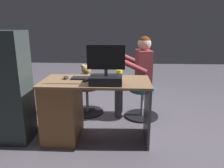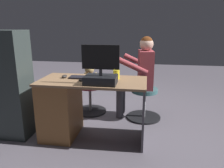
{
  "view_description": "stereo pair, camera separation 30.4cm",
  "coord_description": "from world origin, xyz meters",
  "px_view_note": "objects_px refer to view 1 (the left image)",
  "views": [
    {
      "loc": [
        -0.33,
        2.9,
        1.4
      ],
      "look_at": [
        -0.17,
        -0.03,
        0.59
      ],
      "focal_mm": 35.29,
      "sensor_mm": 36.0,
      "label": 1
    },
    {
      "loc": [
        -0.63,
        2.87,
        1.4
      ],
      "look_at": [
        -0.17,
        -0.03,
        0.59
      ],
      "focal_mm": 35.29,
      "sensor_mm": 36.0,
      "label": 2
    }
  ],
  "objects_px": {
    "desk": "(70,108)",
    "office_chair_teddy": "(87,97)",
    "monitor": "(106,74)",
    "keyboard": "(89,78)",
    "computer_mouse": "(66,77)",
    "cup": "(119,74)",
    "tv_remote": "(87,80)",
    "person": "(138,71)",
    "teddy_bear": "(87,75)",
    "visitor_chair": "(142,101)"
  },
  "relations": [
    {
      "from": "cup",
      "to": "teddy_bear",
      "type": "distance_m",
      "value": 0.9
    },
    {
      "from": "monitor",
      "to": "visitor_chair",
      "type": "bearing_deg",
      "value": -119.77
    },
    {
      "from": "office_chair_teddy",
      "to": "desk",
      "type": "bearing_deg",
      "value": 84.49
    },
    {
      "from": "tv_remote",
      "to": "person",
      "type": "height_order",
      "value": "person"
    },
    {
      "from": "teddy_bear",
      "to": "keyboard",
      "type": "bearing_deg",
      "value": 101.97
    },
    {
      "from": "teddy_bear",
      "to": "visitor_chair",
      "type": "distance_m",
      "value": 0.95
    },
    {
      "from": "teddy_bear",
      "to": "computer_mouse",
      "type": "bearing_deg",
      "value": 81.03
    },
    {
      "from": "monitor",
      "to": "keyboard",
      "type": "distance_m",
      "value": 0.33
    },
    {
      "from": "desk",
      "to": "monitor",
      "type": "relative_size",
      "value": 2.96
    },
    {
      "from": "monitor",
      "to": "keyboard",
      "type": "bearing_deg",
      "value": -44.53
    },
    {
      "from": "office_chair_teddy",
      "to": "visitor_chair",
      "type": "bearing_deg",
      "value": 172.78
    },
    {
      "from": "keyboard",
      "to": "monitor",
      "type": "bearing_deg",
      "value": 135.47
    },
    {
      "from": "monitor",
      "to": "keyboard",
      "type": "xyz_separation_m",
      "value": [
        0.23,
        -0.22,
        -0.1
      ]
    },
    {
      "from": "tv_remote",
      "to": "office_chair_teddy",
      "type": "height_order",
      "value": "tv_remote"
    },
    {
      "from": "keyboard",
      "to": "office_chair_teddy",
      "type": "xyz_separation_m",
      "value": [
        0.16,
        -0.73,
        -0.5
      ]
    },
    {
      "from": "computer_mouse",
      "to": "office_chair_teddy",
      "type": "distance_m",
      "value": 0.91
    },
    {
      "from": "desk",
      "to": "cup",
      "type": "xyz_separation_m",
      "value": [
        -0.6,
        -0.11,
        0.4
      ]
    },
    {
      "from": "computer_mouse",
      "to": "tv_remote",
      "type": "height_order",
      "value": "computer_mouse"
    },
    {
      "from": "monitor",
      "to": "desk",
      "type": "bearing_deg",
      "value": -17.97
    },
    {
      "from": "monitor",
      "to": "cup",
      "type": "bearing_deg",
      "value": -118.65
    },
    {
      "from": "person",
      "to": "visitor_chair",
      "type": "bearing_deg",
      "value": 172.78
    },
    {
      "from": "computer_mouse",
      "to": "cup",
      "type": "relative_size",
      "value": 0.87
    },
    {
      "from": "visitor_chair",
      "to": "person",
      "type": "xyz_separation_m",
      "value": [
        0.08,
        -0.01,
        0.47
      ]
    },
    {
      "from": "visitor_chair",
      "to": "person",
      "type": "relative_size",
      "value": 0.42
    },
    {
      "from": "person",
      "to": "cup",
      "type": "bearing_deg",
      "value": 66.21
    },
    {
      "from": "visitor_chair",
      "to": "computer_mouse",
      "type": "bearing_deg",
      "value": 32.9
    },
    {
      "from": "computer_mouse",
      "to": "office_chair_teddy",
      "type": "bearing_deg",
      "value": -99.09
    },
    {
      "from": "desk",
      "to": "visitor_chair",
      "type": "xyz_separation_m",
      "value": [
        -0.95,
        -0.7,
        -0.14
      ]
    },
    {
      "from": "tv_remote",
      "to": "office_chair_teddy",
      "type": "bearing_deg",
      "value": -56.76
    },
    {
      "from": "desk",
      "to": "office_chair_teddy",
      "type": "distance_m",
      "value": 0.82
    },
    {
      "from": "computer_mouse",
      "to": "office_chair_teddy",
      "type": "relative_size",
      "value": 0.19
    },
    {
      "from": "monitor",
      "to": "tv_remote",
      "type": "bearing_deg",
      "value": -29.44
    },
    {
      "from": "keyboard",
      "to": "cup",
      "type": "xyz_separation_m",
      "value": [
        -0.37,
        -0.03,
        0.04
      ]
    },
    {
      "from": "office_chair_teddy",
      "to": "cup",
      "type": "bearing_deg",
      "value": 126.72
    },
    {
      "from": "keyboard",
      "to": "cup",
      "type": "bearing_deg",
      "value": -174.9
    },
    {
      "from": "office_chair_teddy",
      "to": "teddy_bear",
      "type": "distance_m",
      "value": 0.36
    },
    {
      "from": "monitor",
      "to": "person",
      "type": "xyz_separation_m",
      "value": [
        -0.4,
        -0.86,
        -0.14
      ]
    },
    {
      "from": "computer_mouse",
      "to": "teddy_bear",
      "type": "relative_size",
      "value": 0.3
    },
    {
      "from": "computer_mouse",
      "to": "person",
      "type": "relative_size",
      "value": 0.08
    },
    {
      "from": "monitor",
      "to": "teddy_bear",
      "type": "bearing_deg",
      "value": -68.34
    },
    {
      "from": "office_chair_teddy",
      "to": "teddy_bear",
      "type": "bearing_deg",
      "value": -90.0
    },
    {
      "from": "teddy_bear",
      "to": "person",
      "type": "xyz_separation_m",
      "value": [
        -0.79,
        0.11,
        0.11
      ]
    },
    {
      "from": "office_chair_teddy",
      "to": "tv_remote",
      "type": "bearing_deg",
      "value": 100.45
    },
    {
      "from": "desk",
      "to": "person",
      "type": "relative_size",
      "value": 1.04
    },
    {
      "from": "computer_mouse",
      "to": "teddy_bear",
      "type": "xyz_separation_m",
      "value": [
        -0.12,
        -0.76,
        -0.15
      ]
    },
    {
      "from": "keyboard",
      "to": "office_chair_teddy",
      "type": "bearing_deg",
      "value": -77.86
    },
    {
      "from": "computer_mouse",
      "to": "teddy_bear",
      "type": "distance_m",
      "value": 0.78
    },
    {
      "from": "monitor",
      "to": "visitor_chair",
      "type": "xyz_separation_m",
      "value": [
        -0.48,
        -0.85,
        -0.61
      ]
    },
    {
      "from": "cup",
      "to": "person",
      "type": "xyz_separation_m",
      "value": [
        -0.27,
        -0.6,
        -0.08
      ]
    },
    {
      "from": "computer_mouse",
      "to": "cup",
      "type": "xyz_separation_m",
      "value": [
        -0.64,
        -0.05,
        0.04
      ]
    }
  ]
}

